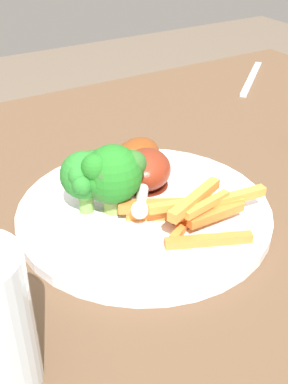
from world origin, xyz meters
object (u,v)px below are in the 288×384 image
at_px(broccoli_floret_back, 112,175).
at_px(chicken_drumstick_far, 135,160).
at_px(broccoli_floret_middle, 111,174).
at_px(chicken_drumstick_near, 146,172).
at_px(carrot_fries_pile, 194,210).
at_px(dining_table, 173,253).
at_px(dinner_plate, 144,212).
at_px(broccoli_floret_front, 86,174).
at_px(fork, 251,78).

xyz_separation_m(broccoli_floret_back, chicken_drumstick_far, (0.06, 0.06, -0.03)).
bearing_deg(broccoli_floret_middle, chicken_drumstick_near, 24.42).
xyz_separation_m(broccoli_floret_back, carrot_fries_pile, (0.06, -0.06, -0.03)).
relative_size(dining_table, chicken_drumstick_far, 8.46).
bearing_deg(chicken_drumstick_near, broccoli_floret_middle, -155.58).
bearing_deg(dinner_plate, dining_table, 31.85).
xyz_separation_m(broccoli_floret_front, fork, (0.46, 0.25, -0.06)).
relative_size(chicken_drumstick_near, chicken_drumstick_far, 1.01).
height_order(dining_table, chicken_drumstick_near, chicken_drumstick_near).
xyz_separation_m(dinner_plate, fork, (0.40, 0.28, -0.00)).
relative_size(carrot_fries_pile, fork, 0.79).
height_order(carrot_fries_pile, chicken_drumstick_far, chicken_drumstick_far).
bearing_deg(carrot_fries_pile, dining_table, 65.84).
bearing_deg(broccoli_floret_front, chicken_drumstick_far, 26.52).
bearing_deg(broccoli_floret_back, dining_table, 18.14).
distance_m(dining_table, dinner_plate, 0.15).
height_order(broccoli_floret_front, broccoli_floret_back, broccoli_floret_back).
bearing_deg(carrot_fries_pile, fork, 41.56).
distance_m(dinner_plate, broccoli_floret_front, 0.08).
bearing_deg(dinner_plate, carrot_fries_pile, -60.60).
bearing_deg(fork, dinner_plate, 174.65).
bearing_deg(broccoli_floret_front, chicken_drumstick_near, 6.22).
height_order(broccoli_floret_back, carrot_fries_pile, broccoli_floret_back).
xyz_separation_m(dining_table, dinner_plate, (-0.07, -0.05, 0.12)).
height_order(broccoli_floret_middle, chicken_drumstick_far, broccoli_floret_middle).
bearing_deg(broccoli_floret_front, dining_table, 8.44).
distance_m(dinner_plate, chicken_drumstick_near, 0.05).
bearing_deg(broccoli_floret_front, dinner_plate, -25.47).
bearing_deg(carrot_fries_pile, chicken_drumstick_far, 90.90).
relative_size(broccoli_floret_middle, carrot_fries_pile, 0.53).
height_order(dinner_plate, fork, dinner_plate).
height_order(broccoli_floret_middle, broccoli_floret_back, broccoli_floret_middle).
bearing_deg(dinner_plate, fork, 34.69).
xyz_separation_m(broccoli_floret_middle, carrot_fries_pile, (0.06, -0.06, -0.03)).
bearing_deg(broccoli_floret_back, carrot_fries_pile, -45.11).
bearing_deg(dining_table, broccoli_floret_front, -171.56).
xyz_separation_m(dinner_plate, broccoli_floret_middle, (-0.03, 0.01, 0.05)).
height_order(dinner_plate, broccoli_floret_front, broccoli_floret_front).
height_order(broccoli_floret_middle, fork, broccoli_floret_middle).
distance_m(broccoli_floret_middle, chicken_drumstick_far, 0.09).
bearing_deg(chicken_drumstick_near, broccoli_floret_back, -156.56).
bearing_deg(carrot_fries_pile, broccoli_floret_middle, 135.99).
xyz_separation_m(broccoli_floret_front, chicken_drumstick_near, (0.08, 0.01, -0.02)).
height_order(dinner_plate, carrot_fries_pile, carrot_fries_pile).
distance_m(broccoli_floret_middle, fork, 0.52).
xyz_separation_m(broccoli_floret_middle, chicken_drumstick_far, (0.06, 0.06, -0.03)).
bearing_deg(fork, dining_table, 175.26).
bearing_deg(dinner_plate, chicken_drumstick_near, 56.80).
relative_size(broccoli_floret_middle, chicken_drumstick_far, 0.66).
xyz_separation_m(broccoli_floret_front, chicken_drumstick_far, (0.08, 0.04, -0.03)).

